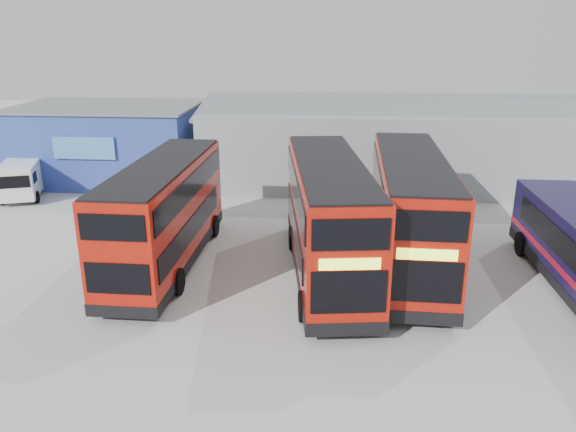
{
  "coord_description": "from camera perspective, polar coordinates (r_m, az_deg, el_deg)",
  "views": [
    {
      "loc": [
        1.58,
        -19.46,
        10.2
      ],
      "look_at": [
        -0.4,
        4.4,
        2.1
      ],
      "focal_mm": 35.0,
      "sensor_mm": 36.0,
      "label": 1
    }
  ],
  "objects": [
    {
      "name": "ground_plane",
      "position": [
        22.03,
        0.1,
        -8.89
      ],
      "size": [
        120.0,
        120.0,
        0.0
      ],
      "primitive_type": "plane",
      "color": "#A0A09B",
      "rests_on": "ground"
    },
    {
      "name": "office_block",
      "position": [
        41.27,
        -17.65,
        7.18
      ],
      "size": [
        12.3,
        8.32,
        5.12
      ],
      "color": "navy",
      "rests_on": "ground"
    },
    {
      "name": "maintenance_shed",
      "position": [
        40.69,
        13.87,
        7.4
      ],
      "size": [
        30.5,
        12.0,
        5.89
      ],
      "color": "gray",
      "rests_on": "ground"
    },
    {
      "name": "double_decker_left",
      "position": [
        25.14,
        -12.41,
        0.01
      ],
      "size": [
        2.95,
        11.14,
        4.69
      ],
      "rotation": [
        0.0,
        0.0,
        3.13
      ],
      "color": "#A61509",
      "rests_on": "ground"
    },
    {
      "name": "double_decker_centre",
      "position": [
        23.68,
        4.11,
        -0.4
      ],
      "size": [
        4.33,
        11.99,
        4.97
      ],
      "rotation": [
        0.0,
        0.0,
        0.13
      ],
      "color": "#A61509",
      "rests_on": "ground"
    },
    {
      "name": "double_decker_right",
      "position": [
        24.9,
        12.23,
        0.2
      ],
      "size": [
        3.25,
        11.87,
        4.99
      ],
      "rotation": [
        0.0,
        0.0,
        -0.03
      ],
      "color": "#A61509",
      "rests_on": "ground"
    },
    {
      "name": "panel_van",
      "position": [
        39.0,
        -25.37,
        3.62
      ],
      "size": [
        3.56,
        5.52,
        2.25
      ],
      "rotation": [
        0.0,
        0.0,
        0.32
      ],
      "color": "white",
      "rests_on": "ground"
    }
  ]
}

